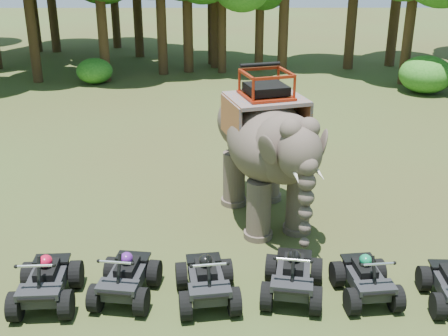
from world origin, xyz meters
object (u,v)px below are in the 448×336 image
(elephant, at_px, (266,146))
(atv_1, at_px, (125,272))
(atv_3, at_px, (293,270))
(atv_4, at_px, (367,273))
(atv_2, at_px, (207,275))
(atv_0, at_px, (45,276))

(elephant, height_order, atv_1, elephant)
(elephant, relative_size, atv_1, 2.99)
(atv_3, distance_m, atv_4, 1.62)
(elephant, distance_m, atv_1, 5.36)
(atv_2, distance_m, atv_4, 3.53)
(atv_3, height_order, atv_4, atv_3)
(atv_2, bearing_deg, atv_4, -6.25)
(atv_2, relative_size, atv_4, 1.07)
(atv_0, distance_m, atv_1, 1.71)
(elephant, distance_m, atv_4, 4.67)
(atv_2, distance_m, atv_3, 1.91)
(atv_4, bearing_deg, atv_3, 171.50)
(elephant, xyz_separation_m, atv_1, (-3.35, -3.90, -1.52))
(elephant, height_order, atv_2, elephant)
(atv_0, height_order, atv_2, atv_0)
(atv_2, bearing_deg, elephant, 61.06)
(atv_4, bearing_deg, atv_2, 175.49)
(atv_1, distance_m, atv_3, 3.70)
(atv_2, height_order, atv_4, atv_2)
(elephant, height_order, atv_4, elephant)
(elephant, relative_size, atv_3, 2.89)
(atv_1, distance_m, atv_2, 1.80)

